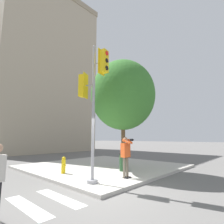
{
  "coord_description": "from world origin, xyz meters",
  "views": [
    {
      "loc": [
        -4.17,
        -4.34,
        1.76
      ],
      "look_at": [
        1.05,
        0.49,
        2.82
      ],
      "focal_mm": 28.0,
      "sensor_mm": 36.0,
      "label": 1
    }
  ],
  "objects_px": {
    "person_photographer": "(126,153)",
    "street_tree": "(123,95)",
    "trash_bin": "(124,162)",
    "traffic_signal_pole": "(93,92)",
    "fire_hydrant": "(64,165)"
  },
  "relations": [
    {
      "from": "fire_hydrant",
      "to": "trash_bin",
      "type": "xyz_separation_m",
      "value": [
        2.41,
        -1.68,
        0.06
      ]
    },
    {
      "from": "street_tree",
      "to": "person_photographer",
      "type": "bearing_deg",
      "value": -137.42
    },
    {
      "from": "fire_hydrant",
      "to": "traffic_signal_pole",
      "type": "bearing_deg",
      "value": -96.84
    },
    {
      "from": "street_tree",
      "to": "trash_bin",
      "type": "xyz_separation_m",
      "value": [
        -0.16,
        -0.15,
        -3.53
      ]
    },
    {
      "from": "trash_bin",
      "to": "traffic_signal_pole",
      "type": "bearing_deg",
      "value": -165.9
    },
    {
      "from": "street_tree",
      "to": "traffic_signal_pole",
      "type": "bearing_deg",
      "value": -163.82
    },
    {
      "from": "street_tree",
      "to": "trash_bin",
      "type": "distance_m",
      "value": 3.53
    },
    {
      "from": "trash_bin",
      "to": "person_photographer",
      "type": "bearing_deg",
      "value": -137.62
    },
    {
      "from": "traffic_signal_pole",
      "to": "street_tree",
      "type": "xyz_separation_m",
      "value": [
        2.85,
        0.83,
        0.54
      ]
    },
    {
      "from": "fire_hydrant",
      "to": "trash_bin",
      "type": "relative_size",
      "value": 0.88
    },
    {
      "from": "person_photographer",
      "to": "street_tree",
      "type": "height_order",
      "value": "street_tree"
    },
    {
      "from": "traffic_signal_pole",
      "to": "fire_hydrant",
      "type": "relative_size",
      "value": 7.09
    },
    {
      "from": "traffic_signal_pole",
      "to": "person_photographer",
      "type": "bearing_deg",
      "value": -13.68
    },
    {
      "from": "person_photographer",
      "to": "trash_bin",
      "type": "distance_m",
      "value": 1.66
    },
    {
      "from": "traffic_signal_pole",
      "to": "trash_bin",
      "type": "xyz_separation_m",
      "value": [
        2.7,
        0.68,
        -2.98
      ]
    }
  ]
}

